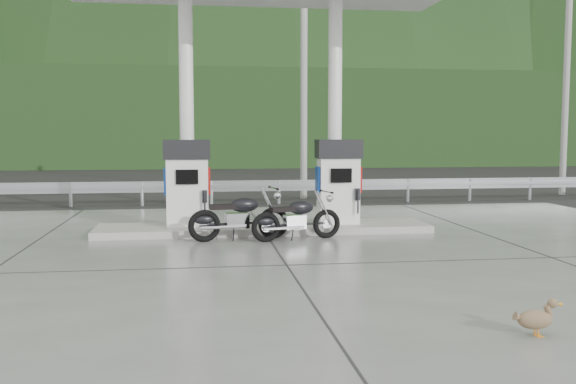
{
  "coord_description": "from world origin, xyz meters",
  "views": [
    {
      "loc": [
        -1.36,
        -10.91,
        2.11
      ],
      "look_at": [
        0.3,
        1.0,
        1.0
      ],
      "focal_mm": 40.0,
      "sensor_mm": 36.0,
      "label": 1
    }
  ],
  "objects": [
    {
      "name": "gas_pump_left",
      "position": [
        -1.6,
        2.5,
        1.07
      ],
      "size": [
        0.95,
        0.55,
        1.8
      ],
      "primitive_type": null,
      "color": "white",
      "rests_on": "pump_island"
    },
    {
      "name": "motorcycle_left",
      "position": [
        -0.59,
        1.52,
        0.47
      ],
      "size": [
        1.96,
        0.91,
        0.89
      ],
      "primitive_type": null,
      "rotation": [
        0.0,
        0.0,
        0.17
      ],
      "color": "black",
      "rests_on": "forecourt_apron"
    },
    {
      "name": "utility_pole_b",
      "position": [
        2.0,
        9.5,
        4.0
      ],
      "size": [
        0.22,
        0.22,
        8.0
      ],
      "primitive_type": "cylinder",
      "color": "gray",
      "rests_on": "ground"
    },
    {
      "name": "canopy_column_right",
      "position": [
        1.6,
        2.9,
        2.67
      ],
      "size": [
        0.3,
        0.3,
        5.0
      ],
      "primitive_type": "cylinder",
      "color": "white",
      "rests_on": "pump_island"
    },
    {
      "name": "guardrail",
      "position": [
        0.0,
        8.0,
        0.71
      ],
      "size": [
        26.0,
        0.16,
        1.42
      ],
      "primitive_type": null,
      "color": "#A0A4A8",
      "rests_on": "ground"
    },
    {
      "name": "road",
      "position": [
        0.0,
        11.5,
        0.0
      ],
      "size": [
        60.0,
        7.0,
        0.01
      ],
      "primitive_type": "cube",
      "color": "black",
      "rests_on": "ground"
    },
    {
      "name": "pump_island",
      "position": [
        0.0,
        2.5,
        0.1
      ],
      "size": [
        7.0,
        1.4,
        0.15
      ],
      "primitive_type": "cube",
      "color": "gray",
      "rests_on": "forecourt_apron"
    },
    {
      "name": "duck",
      "position": [
        2.05,
        -4.87,
        0.19
      ],
      "size": [
        0.47,
        0.14,
        0.33
      ],
      "primitive_type": null,
      "rotation": [
        0.0,
        0.0,
        -0.02
      ],
      "color": "brown",
      "rests_on": "forecourt_apron"
    },
    {
      "name": "canopy_column_left",
      "position": [
        -1.6,
        2.9,
        2.67
      ],
      "size": [
        0.3,
        0.3,
        5.0
      ],
      "primitive_type": "cylinder",
      "color": "white",
      "rests_on": "pump_island"
    },
    {
      "name": "forested_hills",
      "position": [
        0.0,
        60.0,
        0.0
      ],
      "size": [
        100.0,
        40.0,
        140.0
      ],
      "primitive_type": null,
      "color": "black",
      "rests_on": "ground"
    },
    {
      "name": "motorcycle_right",
      "position": [
        0.53,
        1.38,
        0.43
      ],
      "size": [
        1.82,
        0.95,
        0.83
      ],
      "primitive_type": null,
      "rotation": [
        0.0,
        0.0,
        0.24
      ],
      "color": "black",
      "rests_on": "forecourt_apron"
    },
    {
      "name": "tree_band",
      "position": [
        0.0,
        30.0,
        3.0
      ],
      "size": [
        80.0,
        6.0,
        6.0
      ],
      "primitive_type": "cube",
      "color": "black",
      "rests_on": "ground"
    },
    {
      "name": "ground",
      "position": [
        0.0,
        0.0,
        0.0
      ],
      "size": [
        160.0,
        160.0,
        0.0
      ],
      "primitive_type": "plane",
      "color": "black",
      "rests_on": "ground"
    },
    {
      "name": "utility_pole_c",
      "position": [
        11.0,
        9.5,
        4.0
      ],
      "size": [
        0.22,
        0.22,
        8.0
      ],
      "primitive_type": "cylinder",
      "color": "gray",
      "rests_on": "ground"
    },
    {
      "name": "gas_pump_right",
      "position": [
        1.6,
        2.5,
        1.07
      ],
      "size": [
        0.95,
        0.55,
        1.8
      ],
      "primitive_type": null,
      "color": "white",
      "rests_on": "pump_island"
    },
    {
      "name": "forecourt_apron",
      "position": [
        0.0,
        0.0,
        0.01
      ],
      "size": [
        18.0,
        14.0,
        0.02
      ],
      "primitive_type": "cube",
      "color": "slate",
      "rests_on": "ground"
    }
  ]
}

